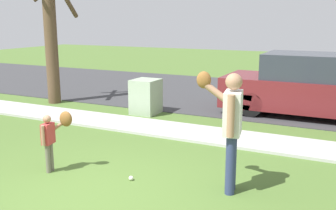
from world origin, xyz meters
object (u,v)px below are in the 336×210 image
person_child (53,133)px  street_tree_far (49,19)px  parked_suv_maroon (315,87)px  utility_cabinet (146,97)px  person_adult (230,120)px  baseball (131,178)px

person_child → street_tree_far: size_ratio=0.22×
parked_suv_maroon → utility_cabinet: bearing=22.4°
utility_cabinet → street_tree_far: street_tree_far is taller
person_adult → person_child: bearing=-0.5°
person_child → baseball: size_ratio=13.88×
person_child → utility_cabinet: bearing=87.8°
parked_suv_maroon → baseball: bearing=70.1°
person_child → street_tree_far: 6.09m
utility_cabinet → parked_suv_maroon: 4.47m
person_child → parked_suv_maroon: 6.94m
baseball → parked_suv_maroon: size_ratio=0.02×
person_adult → person_child: size_ratio=1.73×
person_adult → person_child: person_adult is taller
utility_cabinet → street_tree_far: bearing=-179.7°
utility_cabinet → parked_suv_maroon: parked_suv_maroon is taller
person_adult → baseball: (-1.50, -0.31, -1.05)m
street_tree_far → parked_suv_maroon: (7.33, 1.71, -1.73)m
baseball → utility_cabinet: size_ratio=0.08×
person_child → utility_cabinet: (-0.67, 4.32, -0.20)m
person_child → utility_cabinet: size_ratio=1.10×
person_adult → street_tree_far: 7.85m
person_adult → street_tree_far: street_tree_far is taller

